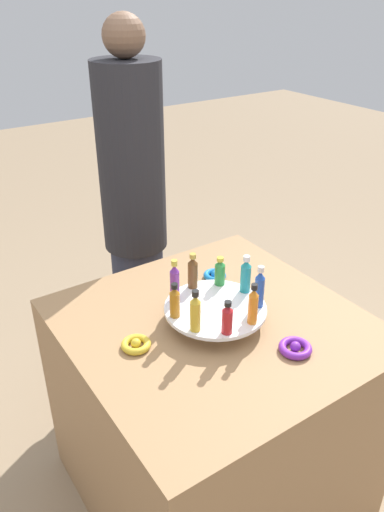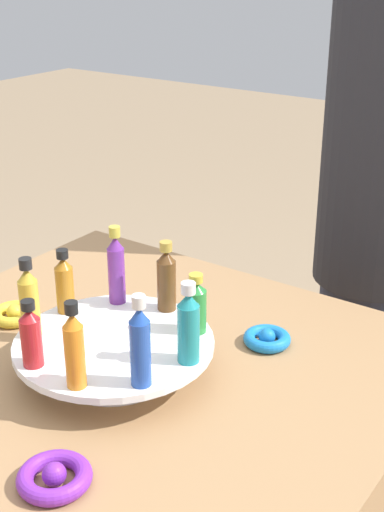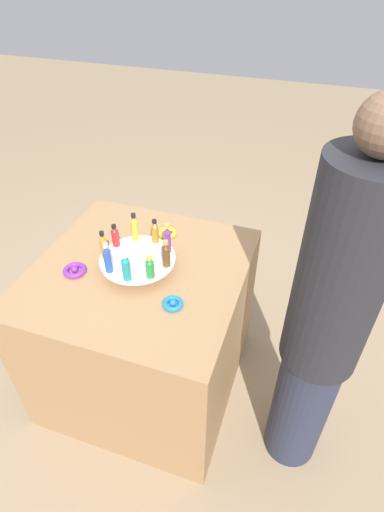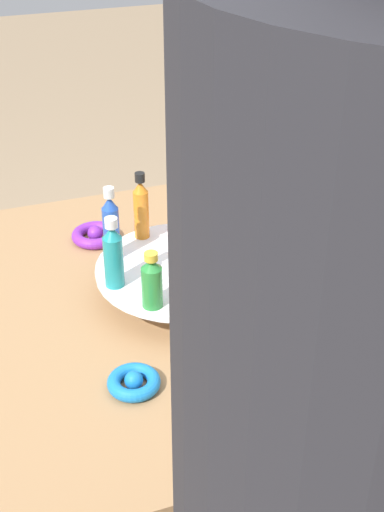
{
  "view_description": "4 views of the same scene",
  "coord_description": "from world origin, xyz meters",
  "px_view_note": "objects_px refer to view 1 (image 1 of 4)",
  "views": [
    {
      "loc": [
        1.05,
        -0.79,
        1.76
      ],
      "look_at": [
        -0.18,
        0.03,
        0.95
      ],
      "focal_mm": 35.0,
      "sensor_mm": 36.0,
      "label": 1
    },
    {
      "loc": [
        0.75,
        0.68,
        1.44
      ],
      "look_at": [
        -0.18,
        0.03,
        0.95
      ],
      "focal_mm": 50.0,
      "sensor_mm": 36.0,
      "label": 2
    },
    {
      "loc": [
        -0.65,
        1.18,
        1.95
      ],
      "look_at": [
        -0.26,
        0.04,
        0.97
      ],
      "focal_mm": 28.0,
      "sensor_mm": 36.0,
      "label": 3
    },
    {
      "loc": [
        -1.05,
        0.36,
        1.55
      ],
      "look_at": [
        -0.08,
        0.01,
        0.93
      ],
      "focal_mm": 50.0,
      "sensor_mm": 36.0,
      "label": 4
    }
  ],
  "objects_px": {
    "bottle_amber": "(175,301)",
    "ribbon_bow_gold": "(136,344)",
    "ribbon_bow_purple": "(295,348)",
    "person_figure": "(135,216)",
    "bottle_red": "(227,319)",
    "ribbon_bow_blue": "(215,275)",
    "bottle_green": "(220,272)",
    "bottle_brown": "(193,272)",
    "bottle_gold": "(195,312)",
    "bottle_blue": "(259,288)",
    "bottle_orange": "(253,305)",
    "display_stand": "(215,312)",
    "bottle_teal": "(246,275)",
    "bottle_purple": "(175,282)"
  },
  "relations": [
    {
      "from": "bottle_teal",
      "to": "bottle_purple",
      "type": "height_order",
      "value": "bottle_purple"
    },
    {
      "from": "bottle_orange",
      "to": "bottle_green",
      "type": "xyz_separation_m",
      "value": [
        -0.23,
        0.05,
        -0.02
      ]
    },
    {
      "from": "bottle_blue",
      "to": "ribbon_bow_gold",
      "type": "relative_size",
      "value": 1.59
    },
    {
      "from": "bottle_orange",
      "to": "bottle_teal",
      "type": "distance_m",
      "value": 0.18
    },
    {
      "from": "bottle_gold",
      "to": "ribbon_bow_blue",
      "type": "distance_m",
      "value": 0.42
    },
    {
      "from": "bottle_red",
      "to": "display_stand",
      "type": "bearing_deg",
      "value": 157.87
    },
    {
      "from": "display_stand",
      "to": "bottle_teal",
      "type": "relative_size",
      "value": 2.46
    },
    {
      "from": "bottle_red",
      "to": "bottle_amber",
      "type": "bearing_deg",
      "value": -152.13
    },
    {
      "from": "bottle_teal",
      "to": "bottle_gold",
      "type": "bearing_deg",
      "value": -72.13
    },
    {
      "from": "bottle_amber",
      "to": "person_figure",
      "type": "xyz_separation_m",
      "value": [
        -0.76,
        0.27,
        -0.07
      ]
    },
    {
      "from": "bottle_brown",
      "to": "ribbon_bow_blue",
      "type": "xyz_separation_m",
      "value": [
        -0.09,
        0.16,
        -0.11
      ]
    },
    {
      "from": "bottle_red",
      "to": "bottle_orange",
      "type": "distance_m",
      "value": 0.09
    },
    {
      "from": "bottle_green",
      "to": "bottle_purple",
      "type": "bearing_deg",
      "value": -92.13
    },
    {
      "from": "ribbon_bow_purple",
      "to": "bottle_amber",
      "type": "bearing_deg",
      "value": -138.7
    },
    {
      "from": "ribbon_bow_gold",
      "to": "person_figure",
      "type": "xyz_separation_m",
      "value": [
        -0.77,
        0.41,
        0.03
      ]
    },
    {
      "from": "bottle_red",
      "to": "bottle_blue",
      "type": "distance_m",
      "value": 0.18
    },
    {
      "from": "ribbon_bow_blue",
      "to": "display_stand",
      "type": "bearing_deg",
      "value": -35.96
    },
    {
      "from": "bottle_orange",
      "to": "bottle_amber",
      "type": "height_order",
      "value": "bottle_orange"
    },
    {
      "from": "bottle_green",
      "to": "bottle_gold",
      "type": "height_order",
      "value": "bottle_gold"
    },
    {
      "from": "bottle_red",
      "to": "bottle_orange",
      "type": "height_order",
      "value": "bottle_orange"
    },
    {
      "from": "bottle_red",
      "to": "bottle_gold",
      "type": "height_order",
      "value": "bottle_gold"
    },
    {
      "from": "bottle_brown",
      "to": "person_figure",
      "type": "xyz_separation_m",
      "value": [
        -0.66,
        0.13,
        -0.07
      ]
    },
    {
      "from": "bottle_teal",
      "to": "bottle_purple",
      "type": "xyz_separation_m",
      "value": [
        -0.09,
        -0.22,
        0.01
      ]
    },
    {
      "from": "bottle_red",
      "to": "person_figure",
      "type": "distance_m",
      "value": 0.94
    },
    {
      "from": "bottle_green",
      "to": "ribbon_bow_blue",
      "type": "xyz_separation_m",
      "value": [
        -0.12,
        0.07,
        -0.1
      ]
    },
    {
      "from": "bottle_amber",
      "to": "ribbon_bow_gold",
      "type": "bearing_deg",
      "value": -89.91
    },
    {
      "from": "bottle_blue",
      "to": "bottle_gold",
      "type": "height_order",
      "value": "bottle_blue"
    },
    {
      "from": "bottle_red",
      "to": "bottle_purple",
      "type": "xyz_separation_m",
      "value": [
        -0.23,
        -0.03,
        0.02
      ]
    },
    {
      "from": "bottle_brown",
      "to": "bottle_purple",
      "type": "xyz_separation_m",
      "value": [
        0.03,
        -0.09,
        0.01
      ]
    },
    {
      "from": "bottle_blue",
      "to": "ribbon_bow_blue",
      "type": "distance_m",
      "value": 0.32
    },
    {
      "from": "bottle_blue",
      "to": "bottle_brown",
      "type": "height_order",
      "value": "bottle_blue"
    },
    {
      "from": "bottle_green",
      "to": "bottle_amber",
      "type": "bearing_deg",
      "value": -72.13
    },
    {
      "from": "bottle_brown",
      "to": "bottle_gold",
      "type": "relative_size",
      "value": 0.93
    },
    {
      "from": "ribbon_bow_purple",
      "to": "person_figure",
      "type": "height_order",
      "value": "person_figure"
    },
    {
      "from": "person_figure",
      "to": "bottle_blue",
      "type": "bearing_deg",
      "value": 8.37
    },
    {
      "from": "ribbon_bow_gold",
      "to": "ribbon_bow_purple",
      "type": "xyz_separation_m",
      "value": [
        0.28,
        0.38,
        0.0
      ]
    },
    {
      "from": "bottle_purple",
      "to": "ribbon_bow_purple",
      "type": "bearing_deg",
      "value": 28.63
    },
    {
      "from": "display_stand",
      "to": "bottle_orange",
      "type": "bearing_deg",
      "value": 17.87
    },
    {
      "from": "display_stand",
      "to": "ribbon_bow_purple",
      "type": "bearing_deg",
      "value": 24.04
    },
    {
      "from": "bottle_orange",
      "to": "ribbon_bow_gold",
      "type": "distance_m",
      "value": 0.37
    },
    {
      "from": "bottle_red",
      "to": "bottle_teal",
      "type": "xyz_separation_m",
      "value": [
        -0.15,
        0.19,
        0.01
      ]
    },
    {
      "from": "bottle_orange",
      "to": "bottle_green",
      "type": "bearing_deg",
      "value": 167.87
    },
    {
      "from": "bottle_orange",
      "to": "bottle_amber",
      "type": "relative_size",
      "value": 1.17
    },
    {
      "from": "bottle_green",
      "to": "ribbon_bow_gold",
      "type": "distance_m",
      "value": 0.38
    },
    {
      "from": "display_stand",
      "to": "bottle_green",
      "type": "relative_size",
      "value": 3.16
    },
    {
      "from": "bottle_blue",
      "to": "bottle_brown",
      "type": "xyz_separation_m",
      "value": [
        -0.21,
        -0.11,
        -0.01
      ]
    },
    {
      "from": "display_stand",
      "to": "bottle_blue",
      "type": "distance_m",
      "value": 0.16
    },
    {
      "from": "display_stand",
      "to": "bottle_green",
      "type": "bearing_deg",
      "value": 137.87
    },
    {
      "from": "bottle_red",
      "to": "ribbon_bow_blue",
      "type": "distance_m",
      "value": 0.42
    },
    {
      "from": "bottle_teal",
      "to": "bottle_gold",
      "type": "relative_size",
      "value": 0.97
    }
  ]
}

